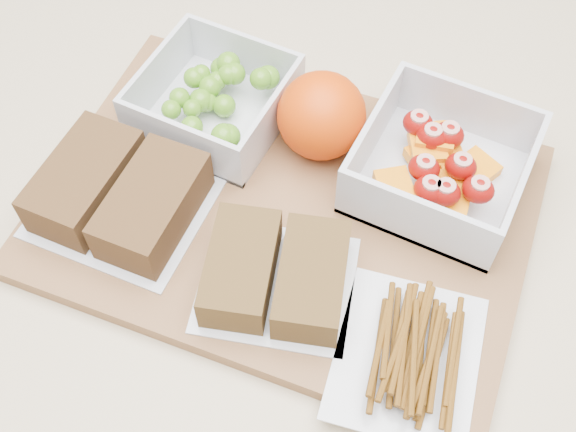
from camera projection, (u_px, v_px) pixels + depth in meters
name	position (u px, v px, depth m)	size (l,w,h in m)	color
counter	(292.00, 399.00, 1.02)	(1.20, 0.90, 0.90)	beige
cutting_board	(286.00, 210.00, 0.64)	(0.42, 0.30, 0.02)	brown
grape_container	(217.00, 100.00, 0.67)	(0.13, 0.13, 0.05)	silver
fruit_container	(440.00, 167.00, 0.63)	(0.14, 0.14, 0.06)	silver
orange	(322.00, 116.00, 0.64)	(0.08, 0.08, 0.08)	#E44205
sandwich_bag_left	(119.00, 194.00, 0.62)	(0.15, 0.14, 0.04)	silver
sandwich_bag_center	(276.00, 274.00, 0.58)	(0.15, 0.14, 0.04)	silver
pretzel_bag	(409.00, 350.00, 0.54)	(0.13, 0.15, 0.03)	silver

